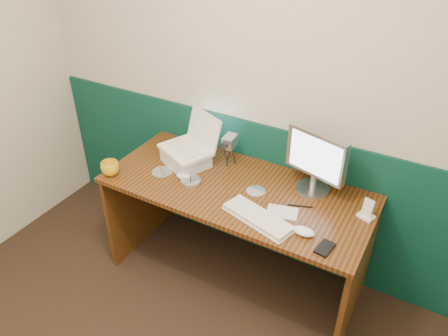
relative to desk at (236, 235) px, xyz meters
The scene contains 19 objects.
back_wall 0.95m from the desk, 79.09° to the left, with size 3.50×0.04×2.50m, color beige.
wainscot 0.39m from the desk, 78.74° to the left, with size 3.48×0.02×1.00m, color #07322B.
desk is the anchor object (origin of this frame).
laptop_riser 0.59m from the desk, behind, with size 0.27×0.23×0.09m, color silver.
laptop 0.72m from the desk, behind, with size 0.31×0.24×0.26m, color white, non-canonical shape.
monitor 0.72m from the desk, 25.64° to the left, with size 0.37×0.11×0.37m, color #A1A2A6, non-canonical shape.
keyboard 0.50m from the desk, 40.66° to the right, with size 0.40×0.13×0.02m, color silver.
mouse_right 0.66m from the desk, 21.71° to the right, with size 0.11×0.07×0.04m, color white.
mouse_left 0.51m from the desk, 165.87° to the right, with size 0.10×0.06×0.03m, color white.
mug 0.89m from the desk, 160.39° to the right, with size 0.11×0.11×0.09m, color gold.
camcorder 0.53m from the desk, 128.08° to the left, with size 0.08×0.12×0.18m, color #B0B0B5, non-canonical shape.
cd_spindle 0.48m from the desk, 158.73° to the right, with size 0.12×0.12×0.03m, color silver.
cd_loose_a 0.62m from the desk, 169.94° to the right, with size 0.13×0.13×0.00m, color #ACB5BC.
cd_loose_b 0.39m from the desk, 10.84° to the left, with size 0.11×0.11×0.00m, color silver.
pen 0.55m from the desk, ahead, with size 0.01×0.01×0.14m, color black.
papers 0.51m from the desk, 14.80° to the right, with size 0.17×0.11×0.00m, color silver.
dock 0.84m from the desk, ahead, with size 0.08×0.06×0.02m, color white.
music_player 0.87m from the desk, ahead, with size 0.06×0.01×0.10m, color silver.
pda 0.77m from the desk, 21.66° to the right, with size 0.07×0.11×0.01m, color black.
Camera 1 is at (0.90, -0.49, 2.26)m, focal length 35.00 mm.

